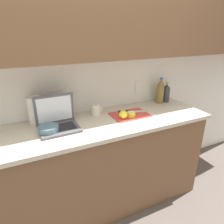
{
  "coord_description": "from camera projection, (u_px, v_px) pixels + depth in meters",
  "views": [
    {
      "loc": [
        -0.5,
        -1.46,
        1.64
      ],
      "look_at": [
        0.18,
        -0.01,
        0.99
      ],
      "focal_mm": 32.0,
      "sensor_mm": 36.0,
      "label": 1
    }
  ],
  "objects": [
    {
      "name": "cutting_board",
      "position": [
        130.0,
        115.0,
        1.87
      ],
      "size": [
        0.34,
        0.24,
        0.01
      ],
      "primitive_type": "cube",
      "color": "#D1473D",
      "rests_on": "counter_unit"
    },
    {
      "name": "bottle_oil_tall",
      "position": [
        166.0,
        93.0,
        2.19
      ],
      "size": [
        0.07,
        0.07,
        0.22
      ],
      "color": "#333338",
      "rests_on": "counter_unit"
    },
    {
      "name": "measuring_cup",
      "position": [
        96.0,
        110.0,
        1.86
      ],
      "size": [
        0.11,
        0.09,
        0.1
      ],
      "color": "silver",
      "rests_on": "counter_unit"
    },
    {
      "name": "laptop",
      "position": [
        57.0,
        121.0,
        1.61
      ],
      "size": [
        0.32,
        0.26,
        0.26
      ],
      "rotation": [
        0.0,
        0.0,
        0.03
      ],
      "color": "#515156",
      "rests_on": "counter_unit"
    },
    {
      "name": "lemon_whole_beside",
      "position": [
        123.0,
        114.0,
        1.76
      ],
      "size": [
        0.08,
        0.08,
        0.08
      ],
      "color": "yellow",
      "rests_on": "cutting_board"
    },
    {
      "name": "bottle_green_soda",
      "position": [
        160.0,
        92.0,
        2.14
      ],
      "size": [
        0.08,
        0.08,
        0.28
      ],
      "color": "olive",
      "rests_on": "counter_unit"
    },
    {
      "name": "paper_towel_roll",
      "position": [
        35.0,
        110.0,
        1.66
      ],
      "size": [
        0.12,
        0.12,
        0.23
      ],
      "color": "white",
      "rests_on": "counter_unit"
    },
    {
      "name": "knife",
      "position": [
        128.0,
        111.0,
        1.91
      ],
      "size": [
        0.29,
        0.11,
        0.02
      ],
      "rotation": [
        0.0,
        0.0,
        -0.27
      ],
      "color": "silver",
      "rests_on": "cutting_board"
    },
    {
      "name": "counter_unit",
      "position": [
        92.0,
        167.0,
        1.86
      ],
      "size": [
        2.17,
        0.59,
        0.91
      ],
      "color": "brown",
      "rests_on": "ground_plane"
    },
    {
      "name": "bowl_white",
      "position": [
        49.0,
        130.0,
        1.53
      ],
      "size": [
        0.16,
        0.16,
        0.06
      ],
      "color": "slate",
      "rests_on": "counter_unit"
    },
    {
      "name": "wall_back",
      "position": [
        80.0,
        42.0,
        1.64
      ],
      "size": [
        5.2,
        0.38,
        2.6
      ],
      "color": "white",
      "rests_on": "ground_plane"
    },
    {
      "name": "ground_plane",
      "position": [
        95.0,
        204.0,
        2.04
      ],
      "size": [
        12.0,
        12.0,
        0.0
      ],
      "primitive_type": "plane",
      "color": "#564C47",
      "rests_on": "ground"
    },
    {
      "name": "lemon_half_cut",
      "position": [
        131.0,
        114.0,
        1.82
      ],
      "size": [
        0.08,
        0.08,
        0.04
      ],
      "color": "yellow",
      "rests_on": "cutting_board"
    }
  ]
}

